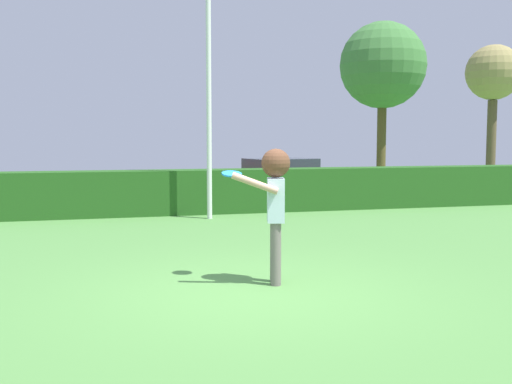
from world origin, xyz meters
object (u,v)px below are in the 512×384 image
Objects in this scene: person at (275,195)px; frisbee at (232,174)px; lamppost at (209,74)px; parked_car_red at (281,175)px; willow_tree at (383,66)px; bare_elm_tree at (493,75)px.

person reaches higher than frisbee.
lamppost reaches higher than parked_car_red.
willow_tree reaches higher than bare_elm_tree.
parked_car_red is at bearing -149.87° from willow_tree.
parked_car_red is at bearing -162.98° from bare_elm_tree.
frisbee is 12.40m from parked_car_red.
lamppost reaches higher than person.
person is 21.36m from bare_elm_tree.
willow_tree is at bearing 56.65° from frisbee.
parked_car_red is at bearing 69.39° from frisbee.
person reaches higher than parked_car_red.
frisbee is at bearing -110.61° from parked_car_red.
lamppost is 16.54m from bare_elm_tree.
lamppost is (0.40, 6.73, 2.26)m from person.
willow_tree reaches higher than parked_car_red.
person is 0.27× the size of willow_tree.
lamppost reaches higher than bare_elm_tree.
bare_elm_tree is at bearing 2.00° from willow_tree.
parked_car_red is 0.75× the size of bare_elm_tree.
lamppost is at bearing -123.21° from parked_car_red.
lamppost is 12.20m from willow_tree.
lamppost is (0.88, 6.28, 1.99)m from frisbee.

